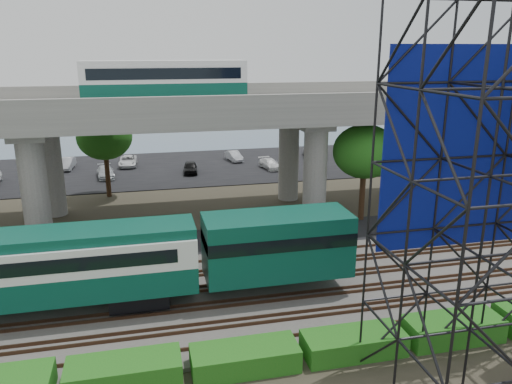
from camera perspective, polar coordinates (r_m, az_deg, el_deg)
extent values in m
plane|color=#474233|center=(26.21, -5.47, -14.37)|extent=(140.00, 140.00, 0.00)
cube|color=slate|center=(27.89, -6.04, -12.15)|extent=(90.00, 12.00, 0.20)
cube|color=black|center=(35.60, -7.77, -5.85)|extent=(90.00, 5.00, 0.08)
cube|color=black|center=(58.03, -10.02, 2.70)|extent=(90.00, 18.00, 0.08)
cube|color=slate|center=(79.60, -10.96, 6.24)|extent=(140.00, 40.00, 0.03)
cube|color=#472D1E|center=(23.77, -4.56, -17.06)|extent=(90.00, 0.08, 0.16)
cube|color=#472D1E|center=(24.98, -5.08, -15.28)|extent=(90.00, 0.08, 0.16)
cube|color=#472D1E|center=(25.45, -5.26, -14.64)|extent=(90.00, 0.08, 0.16)
cube|color=#472D1E|center=(26.69, -5.70, -13.08)|extent=(90.00, 0.08, 0.16)
cube|color=#472D1E|center=(27.18, -5.86, -12.52)|extent=(90.00, 0.08, 0.16)
cube|color=#472D1E|center=(28.44, -6.24, -11.15)|extent=(90.00, 0.08, 0.16)
cube|color=#472D1E|center=(28.94, -6.38, -10.65)|extent=(90.00, 0.08, 0.16)
cube|color=#472D1E|center=(30.23, -6.71, -9.44)|extent=(90.00, 0.08, 0.16)
cube|color=#472D1E|center=(30.73, -6.83, -9.00)|extent=(90.00, 0.08, 0.16)
cube|color=#472D1E|center=(32.04, -7.12, -7.93)|extent=(90.00, 0.08, 0.16)
cube|color=black|center=(27.44, -13.19, -11.34)|extent=(3.00, 2.20, 0.90)
cube|color=#0A4939|center=(27.86, -27.01, -9.71)|extent=(19.00, 3.00, 1.40)
cube|color=black|center=(27.04, -25.35, -6.79)|extent=(15.00, 3.06, 0.70)
cube|color=#0A4939|center=(27.40, 2.45, -6.00)|extent=(8.00, 3.00, 3.40)
cube|color=#9E9B93|center=(38.82, -9.04, 9.02)|extent=(80.00, 12.00, 1.20)
cube|color=#9E9B93|center=(32.99, -8.37, 9.83)|extent=(80.00, 0.50, 1.10)
cube|color=#9E9B93|center=(44.41, -9.68, 11.35)|extent=(80.00, 0.50, 1.10)
cylinder|color=#9E9B93|center=(36.88, -23.97, 0.14)|extent=(1.80, 1.80, 8.00)
cylinder|color=#9E9B93|center=(43.57, -22.36, 2.61)|extent=(1.80, 1.80, 8.00)
cube|color=#9E9B93|center=(39.52, -23.69, 6.67)|extent=(2.40, 9.00, 0.60)
cylinder|color=#9E9B93|center=(38.32, 6.76, 2.01)|extent=(1.80, 1.80, 8.00)
cylinder|color=#9E9B93|center=(44.79, 3.76, 4.14)|extent=(1.80, 1.80, 8.00)
cube|color=#9E9B93|center=(40.87, 5.27, 8.22)|extent=(2.40, 9.00, 0.60)
cylinder|color=#9E9B93|center=(52.80, 22.89, 4.74)|extent=(1.80, 1.80, 8.00)
cube|color=#9E9B93|center=(49.52, 25.69, 8.09)|extent=(2.40, 9.00, 0.60)
cube|color=black|center=(38.67, -10.24, 10.35)|extent=(12.00, 2.50, 0.70)
cube|color=#0A4939|center=(38.60, -10.30, 11.53)|extent=(12.00, 2.50, 0.90)
cube|color=white|center=(38.53, -10.38, 13.16)|extent=(12.00, 2.50, 1.30)
cube|color=black|center=(38.53, -10.39, 13.24)|extent=(11.00, 2.56, 0.80)
cube|color=white|center=(38.50, -10.45, 14.35)|extent=(12.00, 2.40, 0.30)
cube|color=navy|center=(22.26, 23.64, 4.50)|extent=(8.10, 0.08, 8.25)
cube|color=#166116|center=(22.18, -14.81, -19.40)|extent=(4.60, 1.80, 1.15)
cube|color=#166116|center=(22.48, -1.28, -18.44)|extent=(4.60, 1.80, 1.03)
cube|color=#166116|center=(23.83, 11.10, -16.60)|extent=(4.60, 1.80, 1.01)
cube|color=#166116|center=(26.05, 21.54, -14.32)|extent=(4.60, 1.80, 1.12)
cylinder|color=#382314|center=(40.23, 12.06, 0.08)|extent=(0.44, 0.44, 4.80)
ellipsoid|color=#166116|center=(39.48, 12.33, 4.55)|extent=(4.94, 4.94, 4.18)
cylinder|color=#382314|center=(47.81, -16.63, 2.30)|extent=(0.44, 0.44, 4.80)
ellipsoid|color=#166116|center=(47.19, -16.95, 6.07)|extent=(4.94, 4.94, 4.18)
imported|color=#9D9EA4|center=(60.37, -20.80, 3.06)|extent=(1.64, 3.93, 1.26)
imported|color=#B6BBBE|center=(55.05, -16.81, 2.19)|extent=(2.12, 4.22, 1.18)
imported|color=silver|center=(59.81, -14.43, 3.45)|extent=(2.14, 4.31, 1.17)
imported|color=black|center=(55.13, -7.50, 2.80)|extent=(1.77, 3.72, 1.23)
imported|color=#A6A7AD|center=(60.75, -2.53, 4.13)|extent=(1.81, 3.68, 1.16)
imported|color=white|center=(56.67, 1.61, 3.23)|extent=(2.17, 4.00, 1.10)
imported|color=#A7A8AF|center=(63.29, 6.44, 4.57)|extent=(3.10, 4.84, 1.24)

